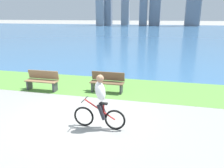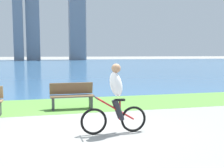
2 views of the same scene
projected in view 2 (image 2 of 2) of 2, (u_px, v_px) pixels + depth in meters
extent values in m
plane|color=gray|center=(77.00, 130.00, 7.15)|extent=(300.00, 300.00, 0.00)
cube|color=#59933D|center=(64.00, 105.00, 10.56)|extent=(120.00, 3.19, 0.01)
cube|color=#386693|center=(44.00, 65.00, 48.24)|extent=(300.00, 75.12, 0.00)
torus|color=black|center=(94.00, 121.00, 6.70)|extent=(0.64, 0.06, 0.64)
torus|color=black|center=(133.00, 119.00, 6.95)|extent=(0.64, 0.06, 0.64)
cylinder|color=red|center=(115.00, 109.00, 6.80)|extent=(0.96, 0.04, 0.61)
cylinder|color=red|center=(120.00, 110.00, 6.84)|extent=(0.04, 0.04, 0.47)
cube|color=black|center=(120.00, 100.00, 6.81)|extent=(0.24, 0.10, 0.05)
cylinder|color=black|center=(96.00, 98.00, 6.65)|extent=(0.03, 0.52, 0.03)
ellipsoid|color=white|center=(116.00, 84.00, 6.74)|extent=(0.40, 0.36, 0.65)
sphere|color=#A57A59|center=(116.00, 68.00, 6.70)|extent=(0.22, 0.22, 0.22)
cylinder|color=#26262D|center=(119.00, 111.00, 6.72)|extent=(0.27, 0.11, 0.49)
cylinder|color=#26262D|center=(117.00, 109.00, 6.92)|extent=(0.27, 0.11, 0.49)
cube|color=#38383D|center=(0.00, 108.00, 8.79)|extent=(0.08, 0.37, 0.45)
cube|color=brown|center=(72.00, 96.00, 9.78)|extent=(1.50, 0.45, 0.04)
cube|color=brown|center=(71.00, 88.00, 9.94)|extent=(1.50, 0.11, 0.40)
cube|color=#38383D|center=(91.00, 102.00, 9.97)|extent=(0.08, 0.37, 0.45)
cube|color=#38383D|center=(53.00, 103.00, 9.64)|extent=(0.08, 0.37, 0.45)
cube|color=slate|center=(18.00, 18.00, 72.08)|extent=(2.37, 2.01, 21.79)
cube|color=slate|center=(32.00, 8.00, 75.12)|extent=(3.51, 3.72, 27.75)
cube|color=slate|center=(77.00, 24.00, 79.22)|extent=(4.22, 3.38, 20.02)
cube|color=#8C939E|center=(80.00, 16.00, 80.75)|extent=(2.84, 3.68, 24.81)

